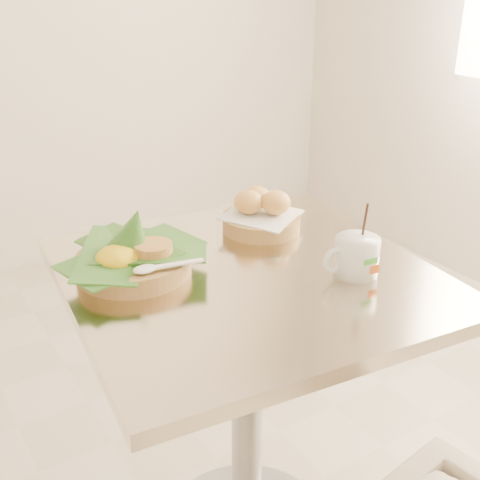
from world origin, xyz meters
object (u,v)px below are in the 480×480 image
bread_basket (261,214)px  coffee_mug (356,255)px  cafe_table (247,363)px  rice_basket (133,255)px

bread_basket → coffee_mug: coffee_mug is taller
coffee_mug → cafe_table: bearing=144.7°
rice_basket → coffee_mug: bearing=-32.9°
rice_basket → coffee_mug: (0.37, -0.24, 0.00)m
rice_basket → coffee_mug: coffee_mug is taller
bread_basket → cafe_table: bearing=-130.9°
cafe_table → bread_basket: size_ratio=3.68×
cafe_table → rice_basket: bearing=149.3°
bread_basket → rice_basket: bearing=-171.4°
cafe_table → coffee_mug: bearing=-35.3°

